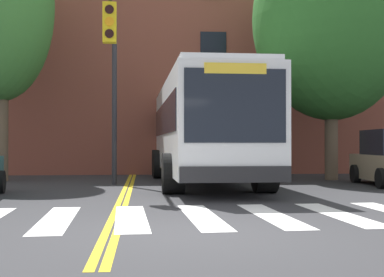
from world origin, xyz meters
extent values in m
plane|color=#303033|center=(0.00, 0.00, 0.00)|extent=(120.00, 120.00, 0.00)
cube|color=white|center=(-2.18, 1.62, 0.00)|extent=(0.69, 3.45, 0.01)
cube|color=white|center=(-0.91, 1.68, 0.00)|extent=(0.69, 3.45, 0.01)
cube|color=white|center=(0.36, 1.73, 0.00)|extent=(0.69, 3.45, 0.01)
cube|color=white|center=(1.62, 1.78, 0.00)|extent=(0.69, 3.45, 0.01)
cube|color=white|center=(2.89, 1.84, 0.00)|extent=(0.69, 3.45, 0.01)
cube|color=gold|center=(-1.24, 15.73, 0.00)|extent=(0.12, 36.00, 0.01)
cube|color=gold|center=(-1.08, 15.73, 0.00)|extent=(0.12, 36.00, 0.01)
cube|color=white|center=(1.20, 9.68, 1.82)|extent=(2.80, 11.59, 2.75)
cube|color=black|center=(2.48, 9.71, 2.09)|extent=(0.26, 10.61, 0.99)
cube|color=black|center=(-0.08, 9.65, 2.09)|extent=(0.26, 10.61, 0.99)
cube|color=black|center=(1.33, 3.90, 2.15)|extent=(2.29, 0.07, 1.65)
cube|color=yellow|center=(1.33, 3.90, 2.97)|extent=(1.40, 0.06, 0.24)
cube|color=#232326|center=(1.33, 3.87, 0.63)|extent=(2.49, 0.16, 0.36)
cube|color=silver|center=(1.20, 9.68, 3.27)|extent=(2.64, 11.13, 0.16)
cylinder|color=black|center=(2.50, 6.13, 0.53)|extent=(0.58, 1.07, 1.06)
cylinder|color=black|center=(0.06, 6.08, 0.53)|extent=(0.58, 1.07, 1.06)
cylinder|color=black|center=(2.36, 12.30, 0.53)|extent=(0.58, 1.07, 1.06)
cylinder|color=black|center=(-0.07, 12.25, 0.53)|extent=(0.58, 1.07, 1.06)
cylinder|color=black|center=(2.33, 13.40, 0.53)|extent=(0.58, 1.07, 1.06)
cylinder|color=black|center=(-0.10, 13.35, 0.53)|extent=(0.58, 1.07, 1.06)
cylinder|color=black|center=(-4.45, 6.61, 0.30)|extent=(0.28, 0.62, 0.60)
cylinder|color=black|center=(6.14, 7.09, 0.30)|extent=(0.26, 0.61, 0.60)
cylinder|color=black|center=(6.32, 9.46, 0.30)|extent=(0.26, 0.61, 0.60)
cube|color=#AD1E1E|center=(1.55, 17.93, 0.77)|extent=(2.20, 5.05, 1.12)
cube|color=black|center=(1.55, 17.98, 1.75)|extent=(1.93, 3.15, 0.84)
cube|color=white|center=(2.25, 15.44, 0.88)|extent=(0.20, 0.05, 0.14)
cube|color=white|center=(1.04, 15.40, 0.88)|extent=(0.20, 0.05, 0.14)
cylinder|color=black|center=(2.64, 16.42, 0.38)|extent=(0.25, 0.77, 0.76)
cylinder|color=black|center=(0.58, 16.35, 0.38)|extent=(0.25, 0.77, 0.76)
cylinder|color=black|center=(2.52, 19.51, 0.38)|extent=(0.25, 0.77, 0.76)
cylinder|color=black|center=(0.47, 19.43, 0.38)|extent=(0.25, 0.77, 0.76)
cylinder|color=#28282D|center=(-1.64, 9.45, 2.73)|extent=(0.16, 0.16, 5.45)
cylinder|color=#28282D|center=(-1.59, 7.47, 4.92)|extent=(0.20, 3.96, 0.11)
cube|color=yellow|center=(-1.55, 5.65, 4.32)|extent=(0.35, 0.29, 1.00)
cylinder|color=black|center=(-1.54, 5.50, 4.62)|extent=(0.22, 0.04, 0.22)
cylinder|color=orange|center=(-1.54, 5.50, 4.32)|extent=(0.22, 0.04, 0.22)
cylinder|color=black|center=(-1.54, 5.50, 4.02)|extent=(0.22, 0.04, 0.22)
cylinder|color=brown|center=(6.02, 10.90, 1.34)|extent=(0.47, 0.47, 2.68)
ellipsoid|color=#2D6B28|center=(6.02, 10.90, 5.75)|extent=(7.20, 6.83, 7.21)
cylinder|color=brown|center=(-5.69, 11.31, 1.64)|extent=(0.57, 0.57, 3.29)
ellipsoid|color=#428438|center=(-5.69, 11.31, 6.19)|extent=(3.95, 4.32, 6.82)
cube|color=brown|center=(2.22, 18.61, 5.03)|extent=(42.20, 7.90, 10.07)
cube|color=black|center=(2.22, 14.63, 2.52)|extent=(1.10, 0.06, 1.40)
cube|color=black|center=(2.22, 14.63, 5.34)|extent=(1.10, 0.06, 1.40)
camera|label=1|loc=(-0.67, -7.77, 1.31)|focal=50.00mm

